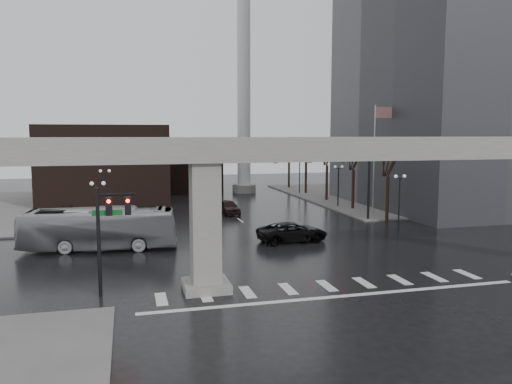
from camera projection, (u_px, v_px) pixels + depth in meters
ground at (320, 281)px, 30.29m from camera, size 160.00×160.00×0.00m
sidewalk_ne at (396, 196)px, 71.37m from camera, size 28.00×36.00×0.15m
elevated_guideway at (342, 168)px, 29.81m from camera, size 48.00×2.60×8.70m
office_tower at (460, 32)px, 59.83m from camera, size 22.00×26.00×42.00m
building_far_left at (105, 163)px, 66.60m from camera, size 16.00×14.00×10.00m
building_far_mid at (187, 165)px, 79.32m from camera, size 10.00×10.00×8.00m
smokestack at (244, 104)px, 74.46m from camera, size 3.60×3.60×30.00m
signal_mast_arm at (335, 165)px, 49.93m from camera, size 12.12×0.43×8.00m
signal_left_pole at (109, 222)px, 27.24m from camera, size 2.30×0.30×6.00m
flagpole_assembly at (377, 146)px, 54.38m from camera, size 2.06×0.12×12.00m
lamp_right_0 at (400, 192)px, 46.71m from camera, size 1.22×0.32×5.11m
lamp_right_1 at (338, 179)px, 60.17m from camera, size 1.22×0.32×5.11m
lamp_right_2 at (300, 171)px, 73.63m from camera, size 1.22×0.32×5.11m
lamp_left_0 at (98, 202)px, 39.98m from camera, size 1.22×0.32×5.11m
lamp_left_1 at (105, 185)px, 53.44m from camera, size 1.22×0.32×5.11m
lamp_left_2 at (109, 174)px, 66.90m from camera, size 1.22×0.32×5.11m
tree_right_0 at (388, 194)px, 50.91m from camera, size 1.09×1.58×7.50m
tree_right_1 at (353, 185)px, 58.59m from camera, size 1.09×1.61×7.67m
tree_right_2 at (327, 179)px, 66.28m from camera, size 1.10×1.63×7.85m
tree_right_3 at (306, 174)px, 73.96m from camera, size 1.11×1.66×8.02m
tree_right_4 at (289, 170)px, 81.65m from camera, size 1.12×1.69×8.19m
pickup_truck at (293, 232)px, 41.25m from camera, size 6.10×3.28×1.63m
city_bus at (99, 229)px, 38.30m from camera, size 11.98×4.18×3.27m
far_car at (228, 207)px, 55.46m from camera, size 2.29×4.80×1.58m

